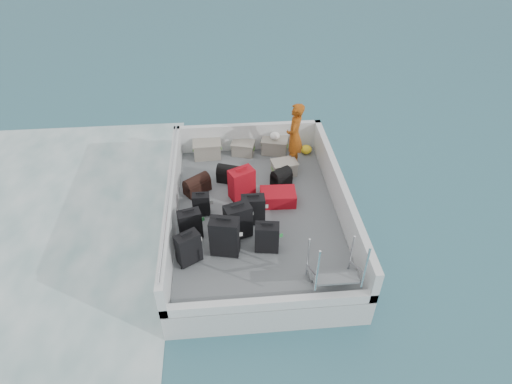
% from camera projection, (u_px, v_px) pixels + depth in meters
% --- Properties ---
extents(ground, '(160.00, 160.00, 0.00)m').
position_uv_depth(ground, '(257.00, 232.00, 9.37)').
color(ground, navy).
rests_on(ground, ground).
extents(wake_foam, '(10.00, 10.00, 0.00)m').
position_uv_depth(wake_foam, '(31.00, 246.00, 9.04)').
color(wake_foam, white).
rests_on(wake_foam, ground).
extents(ferry_hull, '(3.60, 5.00, 0.60)m').
position_uv_depth(ferry_hull, '(257.00, 222.00, 9.18)').
color(ferry_hull, silver).
rests_on(ferry_hull, ground).
extents(deck, '(3.30, 4.70, 0.02)m').
position_uv_depth(deck, '(257.00, 212.00, 8.99)').
color(deck, slate).
rests_on(deck, ferry_hull).
extents(deck_fittings, '(3.60, 5.00, 0.90)m').
position_uv_depth(deck_fittings, '(276.00, 207.00, 8.52)').
color(deck_fittings, white).
rests_on(deck_fittings, deck).
extents(suitcase_0, '(0.49, 0.43, 0.67)m').
position_uv_depth(suitcase_0, '(189.00, 249.00, 7.68)').
color(suitcase_0, black).
rests_on(suitcase_0, deck).
extents(suitcase_1, '(0.48, 0.34, 0.65)m').
position_uv_depth(suitcase_1, '(190.00, 225.00, 8.18)').
color(suitcase_1, black).
rests_on(suitcase_1, deck).
extents(suitcase_2, '(0.35, 0.21, 0.50)m').
position_uv_depth(suitcase_2, '(201.00, 204.00, 8.76)').
color(suitcase_2, black).
rests_on(suitcase_2, deck).
extents(suitcase_3, '(0.58, 0.41, 0.80)m').
position_uv_depth(suitcase_3, '(225.00, 237.00, 7.82)').
color(suitcase_3, black).
rests_on(suitcase_3, deck).
extents(suitcase_4, '(0.57, 0.44, 0.74)m').
position_uv_depth(suitcase_4, '(238.00, 222.00, 8.19)').
color(suitcase_4, black).
rests_on(suitcase_4, deck).
extents(suitcase_5, '(0.61, 0.51, 0.72)m').
position_uv_depth(suitcase_5, '(242.00, 184.00, 9.12)').
color(suitcase_5, '#A50C16').
rests_on(suitcase_5, deck).
extents(suitcase_6, '(0.48, 0.32, 0.61)m').
position_uv_depth(suitcase_6, '(267.00, 238.00, 7.93)').
color(suitcase_6, black).
rests_on(suitcase_6, deck).
extents(suitcase_7, '(0.47, 0.27, 0.65)m').
position_uv_depth(suitcase_7, '(253.00, 210.00, 8.52)').
color(suitcase_7, black).
rests_on(suitcase_7, deck).
extents(suitcase_8, '(0.76, 0.52, 0.30)m').
position_uv_depth(suitcase_8, '(278.00, 197.00, 9.11)').
color(suitcase_8, '#A50C16').
rests_on(suitcase_8, deck).
extents(duffel_0, '(0.64, 0.58, 0.32)m').
position_uv_depth(duffel_0, '(197.00, 186.00, 9.39)').
color(duffel_0, black).
rests_on(duffel_0, deck).
extents(duffel_1, '(0.59, 0.46, 0.32)m').
position_uv_depth(duffel_1, '(229.00, 175.00, 9.71)').
color(duffel_1, black).
rests_on(duffel_1, deck).
extents(duffel_2, '(0.51, 0.47, 0.32)m').
position_uv_depth(duffel_2, '(281.00, 178.00, 9.61)').
color(duffel_2, black).
rests_on(duffel_2, deck).
extents(crate_0, '(0.65, 0.46, 0.39)m').
position_uv_depth(crate_0, '(207.00, 150.00, 10.47)').
color(crate_0, gray).
rests_on(crate_0, deck).
extents(crate_1, '(0.59, 0.48, 0.31)m').
position_uv_depth(crate_1, '(243.00, 149.00, 10.58)').
color(crate_1, gray).
rests_on(crate_1, deck).
extents(crate_2, '(0.68, 0.56, 0.36)m').
position_uv_depth(crate_2, '(275.00, 146.00, 10.62)').
color(crate_2, gray).
rests_on(crate_2, deck).
extents(crate_3, '(0.59, 0.46, 0.32)m').
position_uv_depth(crate_3, '(284.00, 168.00, 9.91)').
color(crate_3, gray).
rests_on(crate_3, deck).
extents(yellow_bag, '(0.28, 0.26, 0.22)m').
position_uv_depth(yellow_bag, '(306.00, 149.00, 10.63)').
color(yellow_bag, yellow).
rests_on(yellow_bag, deck).
extents(white_bag, '(0.24, 0.24, 0.18)m').
position_uv_depth(white_bag, '(275.00, 137.00, 10.45)').
color(white_bag, white).
rests_on(white_bag, crate_2).
extents(passenger, '(0.56, 0.69, 1.60)m').
position_uv_depth(passenger, '(295.00, 136.00, 9.81)').
color(passenger, '#D86114').
rests_on(passenger, deck).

